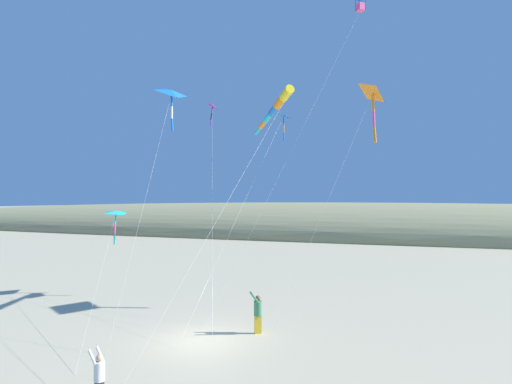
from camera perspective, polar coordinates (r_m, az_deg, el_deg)
The scene contains 11 objects.
ground_plane at distance 19.28m, azimuth -7.94°, elevation -20.16°, with size 600.00×600.00×0.00m, color #C6B58C.
dune_ridge_grassy at distance 72.07m, azimuth 11.84°, elevation -6.00°, with size 28.00×240.00×11.39m, color #938E60.
person_adult_flyer at distance 19.66m, azimuth 0.24°, elevation -16.53°, with size 0.63×0.69×1.95m.
person_child_green_jacket at distance 14.41m, azimuth -21.42°, elevation -22.99°, with size 0.43×0.54×1.69m.
kite_delta_red_high_left at distance 26.82m, azimuth 3.91°, elevation 10.63°, with size 11.15×2.56×12.02m.
kite_box_long_streamer_left at distance 29.34m, azimuth 14.56°, elevation 24.62°, with size 8.37×7.45×19.66m.
kite_delta_orange_high_right at distance 28.67m, azimuth -19.29°, elevation -2.89°, with size 11.85×7.43×5.63m.
kite_delta_striped_overhead at distance 25.13m, azimuth 16.41°, elevation 13.28°, with size 6.98×5.33×13.15m.
kite_windsock_yellow_midlevel at distance 23.98m, azimuth 2.83°, elevation 11.93°, with size 16.63×3.86×12.48m.
kite_delta_white_trailing at distance 22.97m, azimuth -11.87°, elevation 13.53°, with size 6.52×1.53×12.52m.
kite_delta_purple_drifting at distance 29.16m, azimuth -6.19°, elevation 11.92°, with size 10.10×4.81×13.20m.
Camera 1 is at (-16.34, -8.02, 6.34)m, focal length 28.12 mm.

